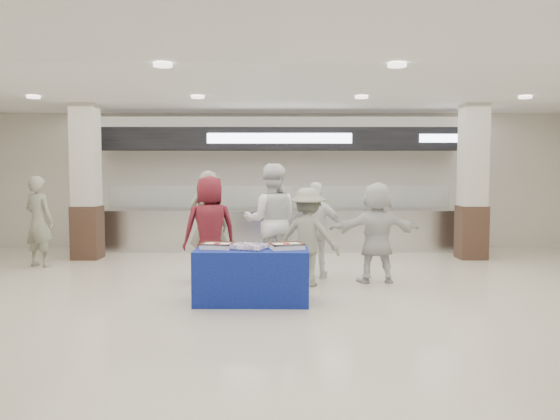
{
  "coord_description": "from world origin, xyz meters",
  "views": [
    {
      "loc": [
        -0.02,
        -7.09,
        1.81
      ],
      "look_at": [
        0.0,
        1.6,
        1.2
      ],
      "focal_mm": 35.0,
      "sensor_mm": 36.0,
      "label": 1
    }
  ],
  "objects_px": {
    "soldier_bg": "(39,221)",
    "chef_tall": "(271,221)",
    "soldier_a": "(208,225)",
    "display_table": "(252,276)",
    "sheet_cake_left": "(217,245)",
    "cupcake_tray": "(249,247)",
    "civilian_white": "(377,232)",
    "sheet_cake_right": "(286,245)",
    "chef_short": "(317,230)",
    "soldier_b": "(308,237)",
    "civilian_maroon": "(210,229)"
  },
  "relations": [
    {
      "from": "display_table",
      "to": "sheet_cake_left",
      "type": "bearing_deg",
      "value": 176.63
    },
    {
      "from": "sheet_cake_right",
      "to": "display_table",
      "type": "bearing_deg",
      "value": 178.96
    },
    {
      "from": "sheet_cake_right",
      "to": "soldier_bg",
      "type": "xyz_separation_m",
      "value": [
        -4.68,
        2.91,
        0.07
      ]
    },
    {
      "from": "display_table",
      "to": "cupcake_tray",
      "type": "bearing_deg",
      "value": -142.1
    },
    {
      "from": "sheet_cake_right",
      "to": "soldier_bg",
      "type": "height_order",
      "value": "soldier_bg"
    },
    {
      "from": "civilian_white",
      "to": "soldier_b",
      "type": "bearing_deg",
      "value": 8.3
    },
    {
      "from": "display_table",
      "to": "soldier_b",
      "type": "bearing_deg",
      "value": 54.33
    },
    {
      "from": "chef_short",
      "to": "soldier_b",
      "type": "xyz_separation_m",
      "value": [
        -0.18,
        -0.64,
        -0.04
      ]
    },
    {
      "from": "civilian_maroon",
      "to": "chef_short",
      "type": "relative_size",
      "value": 1.07
    },
    {
      "from": "cupcake_tray",
      "to": "soldier_b",
      "type": "bearing_deg",
      "value": 52.88
    },
    {
      "from": "display_table",
      "to": "soldier_a",
      "type": "bearing_deg",
      "value": 116.52
    },
    {
      "from": "sheet_cake_right",
      "to": "chef_short",
      "type": "xyz_separation_m",
      "value": [
        0.54,
        1.78,
        0.02
      ]
    },
    {
      "from": "sheet_cake_right",
      "to": "soldier_a",
      "type": "xyz_separation_m",
      "value": [
        -1.29,
        1.71,
        0.12
      ]
    },
    {
      "from": "display_table",
      "to": "civilian_white",
      "type": "height_order",
      "value": "civilian_white"
    },
    {
      "from": "soldier_a",
      "to": "chef_tall",
      "type": "height_order",
      "value": "chef_tall"
    },
    {
      "from": "chef_tall",
      "to": "soldier_bg",
      "type": "bearing_deg",
      "value": -15.14
    },
    {
      "from": "sheet_cake_left",
      "to": "chef_tall",
      "type": "height_order",
      "value": "chef_tall"
    },
    {
      "from": "civilian_maroon",
      "to": "chef_tall",
      "type": "xyz_separation_m",
      "value": [
        0.99,
        0.38,
        0.1
      ]
    },
    {
      "from": "sheet_cake_left",
      "to": "cupcake_tray",
      "type": "xyz_separation_m",
      "value": [
        0.44,
        -0.07,
        -0.01
      ]
    },
    {
      "from": "cupcake_tray",
      "to": "chef_short",
      "type": "relative_size",
      "value": 0.31
    },
    {
      "from": "soldier_a",
      "to": "soldier_bg",
      "type": "distance_m",
      "value": 3.59
    },
    {
      "from": "civilian_maroon",
      "to": "soldier_a",
      "type": "bearing_deg",
      "value": -99.01
    },
    {
      "from": "soldier_a",
      "to": "soldier_b",
      "type": "distance_m",
      "value": 1.75
    },
    {
      "from": "sheet_cake_left",
      "to": "chef_short",
      "type": "distance_m",
      "value": 2.29
    },
    {
      "from": "chef_tall",
      "to": "chef_short",
      "type": "xyz_separation_m",
      "value": [
        0.77,
        0.05,
        -0.15
      ]
    },
    {
      "from": "display_table",
      "to": "sheet_cake_right",
      "type": "distance_m",
      "value": 0.64
    },
    {
      "from": "sheet_cake_left",
      "to": "soldier_b",
      "type": "distance_m",
      "value": 1.71
    },
    {
      "from": "cupcake_tray",
      "to": "soldier_b",
      "type": "relative_size",
      "value": 0.32
    },
    {
      "from": "display_table",
      "to": "soldier_bg",
      "type": "height_order",
      "value": "soldier_bg"
    },
    {
      "from": "soldier_bg",
      "to": "chef_tall",
      "type": "bearing_deg",
      "value": -172.88
    },
    {
      "from": "cupcake_tray",
      "to": "soldier_bg",
      "type": "bearing_deg",
      "value": 144.83
    },
    {
      "from": "sheet_cake_right",
      "to": "soldier_bg",
      "type": "relative_size",
      "value": 0.3
    },
    {
      "from": "chef_tall",
      "to": "civilian_white",
      "type": "xyz_separation_m",
      "value": [
        1.72,
        -0.33,
        -0.15
      ]
    },
    {
      "from": "chef_tall",
      "to": "sheet_cake_right",
      "type": "bearing_deg",
      "value": 97.22
    },
    {
      "from": "chef_short",
      "to": "cupcake_tray",
      "type": "bearing_deg",
      "value": 74.58
    },
    {
      "from": "sheet_cake_left",
      "to": "soldier_b",
      "type": "relative_size",
      "value": 0.3
    },
    {
      "from": "soldier_b",
      "to": "soldier_bg",
      "type": "distance_m",
      "value": 5.34
    },
    {
      "from": "soldier_a",
      "to": "sheet_cake_right",
      "type": "bearing_deg",
      "value": 129.92
    },
    {
      "from": "soldier_b",
      "to": "civilian_white",
      "type": "height_order",
      "value": "civilian_white"
    },
    {
      "from": "civilian_maroon",
      "to": "soldier_bg",
      "type": "distance_m",
      "value": 3.78
    },
    {
      "from": "chef_tall",
      "to": "soldier_bg",
      "type": "height_order",
      "value": "chef_tall"
    },
    {
      "from": "cupcake_tray",
      "to": "chef_tall",
      "type": "bearing_deg",
      "value": 80.7
    },
    {
      "from": "sheet_cake_left",
      "to": "soldier_bg",
      "type": "xyz_separation_m",
      "value": [
        -3.72,
        2.86,
        0.07
      ]
    },
    {
      "from": "civilian_maroon",
      "to": "soldier_b",
      "type": "distance_m",
      "value": 1.6
    },
    {
      "from": "soldier_a",
      "to": "soldier_b",
      "type": "bearing_deg",
      "value": 163.7
    },
    {
      "from": "civilian_white",
      "to": "soldier_bg",
      "type": "height_order",
      "value": "soldier_bg"
    },
    {
      "from": "cupcake_tray",
      "to": "civilian_white",
      "type": "distance_m",
      "value": 2.47
    },
    {
      "from": "civilian_maroon",
      "to": "chef_short",
      "type": "height_order",
      "value": "civilian_maroon"
    },
    {
      "from": "soldier_a",
      "to": "civilian_white",
      "type": "height_order",
      "value": "soldier_a"
    },
    {
      "from": "sheet_cake_right",
      "to": "chef_short",
      "type": "bearing_deg",
      "value": 73.12
    }
  ]
}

